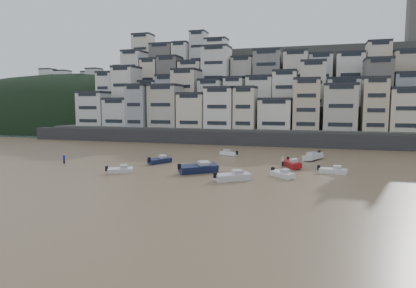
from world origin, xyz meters
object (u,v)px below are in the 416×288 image
(boat_i, at_px, (313,156))
(boat_a, at_px, (233,175))
(boat_h, at_px, (229,153))
(boat_e, at_px, (292,163))
(boat_b, at_px, (282,173))
(person_blue, at_px, (64,159))
(boat_c, at_px, (198,167))
(boat_f, at_px, (160,160))
(person_pink, at_px, (283,161))
(boat_d, at_px, (333,170))
(boat_j, at_px, (120,169))

(boat_i, distance_m, boat_a, 25.77)
(boat_h, bearing_deg, boat_i, -156.10)
(boat_a, relative_size, boat_e, 1.00)
(boat_e, height_order, boat_b, boat_e)
(person_blue, bearing_deg, boat_a, -10.40)
(boat_b, bearing_deg, boat_h, 165.71)
(boat_i, xyz_separation_m, boat_c, (-17.06, -19.23, 0.07))
(boat_f, bearing_deg, person_blue, 135.34)
(boat_h, relative_size, boat_f, 0.90)
(boat_e, xyz_separation_m, boat_b, (-0.83, -9.36, -0.16))
(boat_c, relative_size, person_pink, 3.89)
(boat_c, distance_m, person_blue, 26.37)
(boat_d, distance_m, person_blue, 46.73)
(boat_i, height_order, boat_j, boat_i)
(boat_h, distance_m, boat_e, 17.56)
(boat_i, distance_m, boat_b, 19.58)
(boat_a, xyz_separation_m, boat_j, (-18.19, 0.57, -0.18))
(boat_c, xyz_separation_m, boat_j, (-11.71, -3.70, -0.33))
(boat_j, relative_size, person_pink, 2.48)
(boat_c, xyz_separation_m, boat_f, (-9.70, 6.95, -0.23))
(boat_j, bearing_deg, boat_c, -14.24)
(boat_j, height_order, boat_b, boat_b)
(boat_j, xyz_separation_m, boat_d, (31.99, 9.09, 0.03))
(person_blue, bearing_deg, boat_j, -20.48)
(boat_d, bearing_deg, boat_f, -174.65)
(person_pink, bearing_deg, boat_h, 140.02)
(boat_j, bearing_deg, boat_f, 47.54)
(boat_b, bearing_deg, boat_f, -153.54)
(boat_h, xyz_separation_m, boat_j, (-11.79, -24.10, -0.04))
(boat_a, bearing_deg, boat_d, -2.50)
(boat_h, height_order, boat_b, boat_h)
(boat_i, xyz_separation_m, person_pink, (-4.93, -8.93, 0.02))
(boat_e, distance_m, person_blue, 40.86)
(boat_d, bearing_deg, boat_b, -135.66)
(boat_i, relative_size, boat_d, 1.37)
(boat_h, distance_m, boat_b, 24.06)
(boat_b, height_order, person_pink, person_pink)
(boat_a, xyz_separation_m, boat_b, (6.51, 4.35, -0.16))
(boat_j, bearing_deg, boat_d, -15.94)
(boat_b, bearing_deg, boat_i, 121.28)
(boat_j, distance_m, boat_b, 24.98)
(boat_e, relative_size, boat_b, 1.26)
(boat_a, xyz_separation_m, boat_d, (13.80, 9.65, -0.15))
(boat_c, relative_size, boat_f, 1.34)
(boat_j, relative_size, boat_b, 0.96)
(boat_h, relative_size, person_blue, 2.63)
(boat_h, distance_m, boat_d, 25.16)
(boat_h, height_order, boat_d, boat_h)
(boat_a, distance_m, boat_f, 19.69)
(boat_c, height_order, person_pink, boat_c)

